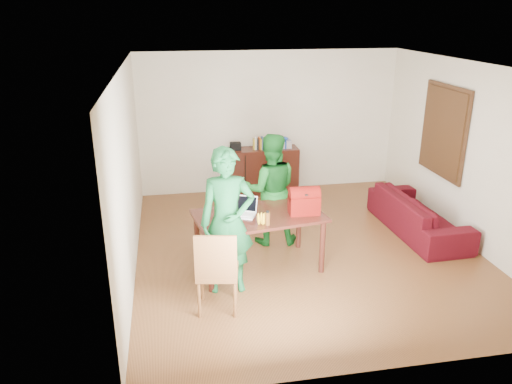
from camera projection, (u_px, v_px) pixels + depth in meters
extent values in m
cube|color=#482912|center=(305.00, 251.00, 7.57)|extent=(5.00, 5.50, 0.10)
cube|color=white|center=(312.00, 62.00, 6.60)|extent=(5.00, 5.50, 0.10)
cube|color=beige|center=(269.00, 122.00, 9.67)|extent=(5.00, 0.10, 2.70)
cube|color=beige|center=(394.00, 252.00, 4.50)|extent=(5.00, 0.10, 2.70)
cube|color=beige|center=(124.00, 173.00, 6.66)|extent=(0.10, 5.50, 2.70)
cube|color=beige|center=(472.00, 154.00, 7.51)|extent=(0.10, 5.50, 2.70)
cube|color=#3F2614|center=(444.00, 131.00, 8.07)|extent=(0.04, 1.28, 1.48)
cube|color=#4A3216|center=(442.00, 131.00, 8.07)|extent=(0.01, 1.18, 1.36)
cube|color=black|center=(261.00, 171.00, 9.68)|extent=(1.40, 0.45, 0.90)
cube|color=black|center=(235.00, 146.00, 9.42)|extent=(0.20, 0.14, 0.14)
cube|color=#B6B4BF|center=(284.00, 144.00, 9.57)|extent=(0.24, 0.22, 0.14)
ellipsoid|color=#1A45AD|center=(285.00, 139.00, 9.54)|extent=(0.14, 0.14, 0.07)
cube|color=black|center=(259.00, 216.00, 6.74)|extent=(1.83, 1.20, 0.04)
cylinder|color=black|center=(211.00, 265.00, 6.29)|extent=(0.07, 0.07, 0.76)
cylinder|color=black|center=(322.00, 247.00, 6.75)|extent=(0.07, 0.07, 0.76)
cylinder|color=black|center=(197.00, 238.00, 7.00)|extent=(0.07, 0.07, 0.76)
cylinder|color=black|center=(299.00, 224.00, 7.47)|extent=(0.07, 0.07, 0.76)
cube|color=brown|center=(218.00, 272.00, 5.89)|extent=(0.55, 0.54, 0.05)
cube|color=brown|center=(216.00, 258.00, 5.59)|extent=(0.48, 0.11, 0.55)
imported|color=#135629|center=(227.00, 222.00, 6.17)|extent=(0.70, 0.47, 1.88)
imported|color=#125319|center=(270.00, 189.00, 7.50)|extent=(0.91, 0.75, 1.72)
cube|color=white|center=(242.00, 215.00, 6.68)|extent=(0.40, 0.35, 0.02)
cube|color=black|center=(242.00, 207.00, 6.64)|extent=(0.34, 0.21, 0.21)
cylinder|color=#5A3414|center=(268.00, 218.00, 6.38)|extent=(0.07, 0.07, 0.19)
cube|color=#6D1007|center=(304.00, 203.00, 6.72)|extent=(0.42, 0.25, 0.30)
imported|color=#3B0A07|center=(418.00, 214.00, 8.03)|extent=(0.88, 2.11, 0.61)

